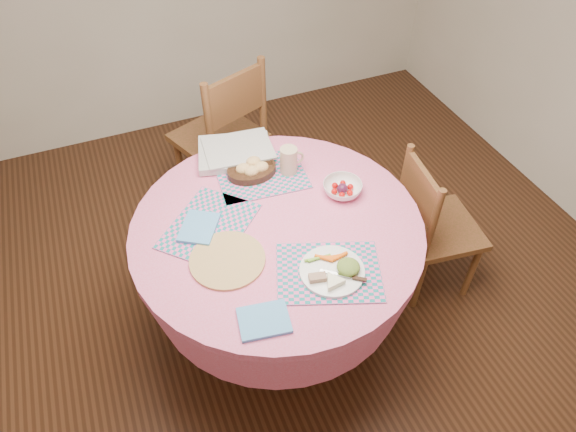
% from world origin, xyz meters
% --- Properties ---
extents(ground, '(4.00, 4.00, 0.00)m').
position_xyz_m(ground, '(0.00, 0.00, 0.00)').
color(ground, '#331C0F').
rests_on(ground, ground).
extents(dining_table, '(1.24, 1.24, 0.75)m').
position_xyz_m(dining_table, '(0.00, 0.00, 0.56)').
color(dining_table, pink).
rests_on(dining_table, ground).
extents(chair_right, '(0.42, 0.43, 0.84)m').
position_xyz_m(chair_right, '(0.83, -0.02, 0.44)').
color(chair_right, brown).
rests_on(chair_right, ground).
extents(chair_back, '(0.59, 0.58, 0.99)m').
position_xyz_m(chair_back, '(0.06, 1.00, 0.52)').
color(chair_back, brown).
rests_on(chair_back, ground).
extents(placemat_front, '(0.48, 0.42, 0.01)m').
position_xyz_m(placemat_front, '(0.09, -0.32, 0.75)').
color(placemat_front, '#15787B').
rests_on(placemat_front, dining_table).
extents(placemat_left, '(0.50, 0.49, 0.01)m').
position_xyz_m(placemat_left, '(-0.27, 0.10, 0.75)').
color(placemat_left, '#15787B').
rests_on(placemat_left, dining_table).
extents(placemat_back, '(0.42, 0.33, 0.01)m').
position_xyz_m(placemat_back, '(0.05, 0.31, 0.75)').
color(placemat_back, '#15787B').
rests_on(placemat_back, dining_table).
extents(wicker_trivet, '(0.30, 0.30, 0.01)m').
position_xyz_m(wicker_trivet, '(-0.25, -0.11, 0.76)').
color(wicker_trivet, '#AB8E4A').
rests_on(wicker_trivet, dining_table).
extents(napkin_near, '(0.20, 0.17, 0.01)m').
position_xyz_m(napkin_near, '(-0.22, -0.43, 0.76)').
color(napkin_near, '#5297D5').
rests_on(napkin_near, dining_table).
extents(napkin_far, '(0.21, 0.23, 0.01)m').
position_xyz_m(napkin_far, '(-0.31, 0.09, 0.76)').
color(napkin_far, '#5297D5').
rests_on(napkin_far, placemat_left).
extents(dinner_plate, '(0.25, 0.25, 0.05)m').
position_xyz_m(dinner_plate, '(0.11, -0.33, 0.77)').
color(dinner_plate, white).
rests_on(dinner_plate, placemat_front).
extents(bread_bowl, '(0.23, 0.23, 0.08)m').
position_xyz_m(bread_bowl, '(0.01, 0.34, 0.78)').
color(bread_bowl, black).
rests_on(bread_bowl, placemat_back).
extents(latte_mug, '(0.12, 0.08, 0.13)m').
position_xyz_m(latte_mug, '(0.18, 0.29, 0.82)').
color(latte_mug, '#CAB08B').
rests_on(latte_mug, placemat_back).
extents(fruit_bowl, '(0.18, 0.18, 0.05)m').
position_xyz_m(fruit_bowl, '(0.34, 0.07, 0.78)').
color(fruit_bowl, white).
rests_on(fruit_bowl, dining_table).
extents(newspaper_stack, '(0.40, 0.35, 0.04)m').
position_xyz_m(newspaper_stack, '(-0.02, 0.50, 0.78)').
color(newspaper_stack, silver).
rests_on(newspaper_stack, dining_table).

